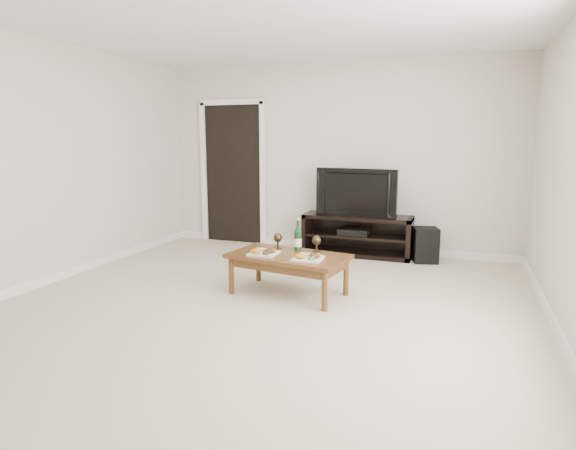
{
  "coord_description": "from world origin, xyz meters",
  "views": [
    {
      "loc": [
        1.69,
        -3.82,
        1.57
      ],
      "look_at": [
        0.06,
        0.7,
        0.7
      ],
      "focal_mm": 30.0,
      "sensor_mm": 36.0,
      "label": 1
    }
  ],
  "objects_px": {
    "media_console": "(357,235)",
    "subwoofer": "(426,245)",
    "television": "(358,192)",
    "coffee_table": "(288,274)"
  },
  "relations": [
    {
      "from": "media_console",
      "to": "coffee_table",
      "type": "distance_m",
      "value": 1.92
    },
    {
      "from": "media_console",
      "to": "coffee_table",
      "type": "xyz_separation_m",
      "value": [
        -0.31,
        -1.89,
        -0.07
      ]
    },
    {
      "from": "subwoofer",
      "to": "media_console",
      "type": "bearing_deg",
      "value": 161.15
    },
    {
      "from": "television",
      "to": "media_console",
      "type": "bearing_deg",
      "value": 0.0
    },
    {
      "from": "subwoofer",
      "to": "coffee_table",
      "type": "xyz_separation_m",
      "value": [
        -1.21,
        -1.83,
        -0.01
      ]
    },
    {
      "from": "television",
      "to": "coffee_table",
      "type": "relative_size",
      "value": 0.94
    },
    {
      "from": "media_console",
      "to": "subwoofer",
      "type": "distance_m",
      "value": 0.91
    },
    {
      "from": "media_console",
      "to": "subwoofer",
      "type": "xyz_separation_m",
      "value": [
        0.9,
        -0.07,
        -0.05
      ]
    },
    {
      "from": "media_console",
      "to": "television",
      "type": "height_order",
      "value": "television"
    },
    {
      "from": "media_console",
      "to": "subwoofer",
      "type": "height_order",
      "value": "media_console"
    }
  ]
}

